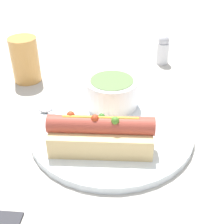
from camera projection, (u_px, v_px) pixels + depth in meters
The scene contains 7 objects.
ground_plane at pixel (112, 133), 0.56m from camera, with size 4.00×4.00×0.00m, color #BCB7AD.
dinner_plate at pixel (112, 130), 0.55m from camera, with size 0.29×0.29×0.01m.
hot_dog at pixel (102, 135), 0.49m from camera, with size 0.17×0.10×0.06m.
soup_bowl at pixel (112, 92), 0.59m from camera, with size 0.10×0.10×0.06m.
spoon at pixel (52, 114), 0.58m from camera, with size 0.16×0.10×0.01m.
drinking_glass at pixel (25, 60), 0.70m from camera, with size 0.06×0.06×0.10m.
salt_shaker at pixel (163, 50), 0.78m from camera, with size 0.03×0.03×0.07m.
Camera 1 is at (0.14, -0.42, 0.34)m, focal length 50.00 mm.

